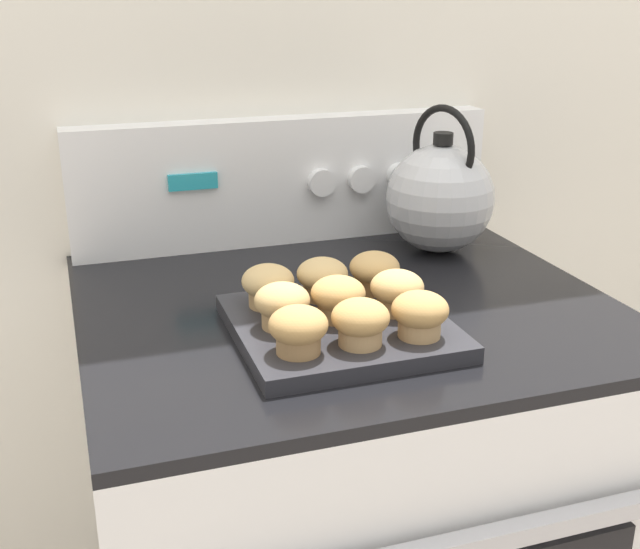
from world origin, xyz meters
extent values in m
cube|color=silver|center=(0.00, 0.72, 1.20)|extent=(8.00, 0.05, 2.40)
cube|color=#B2B2B7|center=(0.00, 0.00, 0.71)|extent=(0.61, 0.02, 0.02)
cube|color=black|center=(0.00, 0.36, 0.87)|extent=(0.76, 0.67, 0.02)
cube|color=white|center=(0.00, 0.67, 0.99)|extent=(0.74, 0.05, 0.22)
cube|color=teal|center=(-0.17, 0.64, 1.01)|extent=(0.08, 0.01, 0.03)
cylinder|color=white|center=(0.06, 0.63, 0.99)|extent=(0.05, 0.02, 0.05)
cylinder|color=white|center=(0.13, 0.63, 0.99)|extent=(0.05, 0.02, 0.05)
cylinder|color=white|center=(0.20, 0.63, 0.99)|extent=(0.05, 0.02, 0.05)
cylinder|color=white|center=(0.28, 0.63, 0.99)|extent=(0.05, 0.02, 0.05)
cube|color=#28282D|center=(-0.05, 0.25, 0.89)|extent=(0.27, 0.27, 0.02)
cylinder|color=#A37A4C|center=(-0.13, 0.17, 0.92)|extent=(0.05, 0.05, 0.03)
ellipsoid|color=tan|center=(-0.13, 0.17, 0.94)|extent=(0.07, 0.07, 0.04)
cylinder|color=tan|center=(-0.05, 0.17, 0.92)|extent=(0.05, 0.05, 0.03)
ellipsoid|color=tan|center=(-0.05, 0.17, 0.94)|extent=(0.07, 0.07, 0.04)
cylinder|color=tan|center=(0.03, 0.17, 0.92)|extent=(0.05, 0.05, 0.03)
ellipsoid|color=tan|center=(0.03, 0.17, 0.94)|extent=(0.07, 0.07, 0.04)
cylinder|color=tan|center=(-0.13, 0.25, 0.92)|extent=(0.05, 0.05, 0.03)
ellipsoid|color=tan|center=(-0.13, 0.25, 0.94)|extent=(0.07, 0.07, 0.04)
cylinder|color=#A37A4C|center=(-0.05, 0.25, 0.92)|extent=(0.05, 0.05, 0.03)
ellipsoid|color=tan|center=(-0.05, 0.25, 0.94)|extent=(0.07, 0.07, 0.04)
cylinder|color=#A37A4C|center=(0.03, 0.25, 0.92)|extent=(0.05, 0.05, 0.03)
ellipsoid|color=tan|center=(0.03, 0.25, 0.94)|extent=(0.07, 0.07, 0.04)
cylinder|color=tan|center=(-0.12, 0.32, 0.92)|extent=(0.05, 0.05, 0.03)
ellipsoid|color=tan|center=(-0.12, 0.32, 0.94)|extent=(0.07, 0.07, 0.04)
cylinder|color=#A37A4C|center=(-0.05, 0.33, 0.92)|extent=(0.05, 0.05, 0.03)
ellipsoid|color=tan|center=(-0.05, 0.33, 0.94)|extent=(0.07, 0.07, 0.04)
cylinder|color=olive|center=(0.03, 0.33, 0.92)|extent=(0.05, 0.05, 0.03)
ellipsoid|color=tan|center=(0.03, 0.33, 0.94)|extent=(0.07, 0.07, 0.04)
sphere|color=silver|center=(0.23, 0.53, 0.97)|extent=(0.18, 0.18, 0.18)
cylinder|color=black|center=(0.23, 0.53, 1.08)|extent=(0.03, 0.03, 0.02)
cone|color=silver|center=(0.21, 0.61, 1.00)|extent=(0.06, 0.09, 0.07)
torus|color=black|center=(0.23, 0.53, 1.06)|extent=(0.05, 0.14, 0.14)
camera|label=1|loc=(-0.38, -0.66, 1.32)|focal=45.00mm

